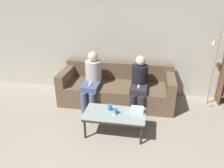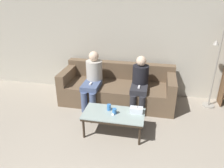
# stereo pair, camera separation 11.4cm
# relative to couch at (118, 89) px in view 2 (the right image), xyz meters

# --- Properties ---
(wall_back) EXTENTS (12.00, 0.06, 2.60)m
(wall_back) POSITION_rel_couch_xyz_m (0.00, 0.55, 1.00)
(wall_back) COLOR #B7B2A3
(wall_back) RESTS_ON ground_plane
(couch) EXTENTS (2.45, 0.95, 0.82)m
(couch) POSITION_rel_couch_xyz_m (0.00, 0.00, 0.00)
(couch) COLOR brown
(couch) RESTS_ON ground_plane
(coffee_table) EXTENTS (1.05, 0.55, 0.41)m
(coffee_table) POSITION_rel_couch_xyz_m (0.15, -1.19, 0.07)
(coffee_table) COLOR #8C9E99
(coffee_table) RESTS_ON ground_plane
(cup_near_left) EXTENTS (0.07, 0.07, 0.10)m
(cup_near_left) POSITION_rel_couch_xyz_m (0.16, -1.20, 0.16)
(cup_near_left) COLOR #3372BF
(cup_near_left) RESTS_ON coffee_table
(cup_near_right) EXTENTS (0.07, 0.07, 0.11)m
(cup_near_right) POSITION_rel_couch_xyz_m (0.04, -1.10, 0.16)
(cup_near_right) COLOR #3372BF
(cup_near_right) RESTS_ON coffee_table
(tissue_box) EXTENTS (0.22, 0.12, 0.13)m
(tissue_box) POSITION_rel_couch_xyz_m (0.52, -1.09, 0.16)
(tissue_box) COLOR silver
(tissue_box) RESTS_ON coffee_table
(game_remote) EXTENTS (0.04, 0.15, 0.02)m
(game_remote) POSITION_rel_couch_xyz_m (0.15, -1.19, 0.12)
(game_remote) COLOR white
(game_remote) RESTS_ON coffee_table
(standing_lamp) EXTENTS (0.31, 0.26, 1.66)m
(standing_lamp) POSITION_rel_couch_xyz_m (2.01, 0.18, 0.71)
(standing_lamp) COLOR gray
(standing_lamp) RESTS_ON ground_plane
(seated_person_left_end) EXTENTS (0.35, 0.74, 1.16)m
(seated_person_left_end) POSITION_rel_couch_xyz_m (-0.50, -0.22, 0.32)
(seated_person_left_end) COLOR #47567A
(seated_person_left_end) RESTS_ON ground_plane
(seated_person_mid_left) EXTENTS (0.33, 0.67, 1.12)m
(seated_person_mid_left) POSITION_rel_couch_xyz_m (0.50, -0.21, 0.30)
(seated_person_mid_left) COLOR #28282D
(seated_person_mid_left) RESTS_ON ground_plane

